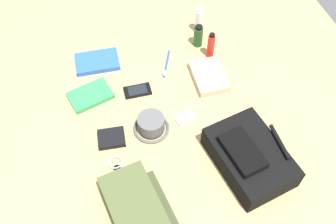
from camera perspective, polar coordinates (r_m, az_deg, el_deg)
name	(u,v)px	position (r m, az deg, el deg)	size (l,w,h in m)	color
ground_plane	(168,119)	(1.69, 0.00, -1.03)	(2.64, 2.02, 0.02)	tan
backpack	(249,157)	(1.55, 11.82, -6.42)	(0.38, 0.29, 0.13)	black
toiletry_pouch	(136,208)	(1.44, -4.70, -13.86)	(0.32, 0.25, 0.09)	#47512D
bucket_hat	(151,125)	(1.62, -2.48, -1.87)	(0.15, 0.15, 0.07)	#525252
toothpaste_tube	(199,21)	(2.00, 4.60, 13.16)	(0.04, 0.04, 0.14)	white
shampoo_bottle	(198,36)	(1.93, 4.45, 11.03)	(0.04, 0.04, 0.12)	#19471E
sunscreen_spray	(211,46)	(1.88, 6.30, 9.63)	(0.03, 0.03, 0.14)	red
paperback_novel	(97,62)	(1.90, -10.30, 7.23)	(0.15, 0.21, 0.02)	blue
travel_guidebook	(91,96)	(1.77, -11.27, 2.38)	(0.16, 0.21, 0.02)	#2D934C
cell_phone	(138,91)	(1.77, -4.48, 3.13)	(0.07, 0.12, 0.01)	black
media_player	(185,118)	(1.67, 2.50, -0.86)	(0.07, 0.09, 0.01)	#B7B7BC
wristwatch	(116,163)	(1.57, -7.65, -7.46)	(0.07, 0.06, 0.01)	#99999E
toothbrush	(166,65)	(1.86, -0.23, 6.89)	(0.16, 0.08, 0.02)	blue
wallet	(111,138)	(1.63, -8.27, -3.81)	(0.09, 0.11, 0.02)	black
folded_towel	(209,77)	(1.81, 6.00, 5.19)	(0.20, 0.14, 0.04)	#C6B289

